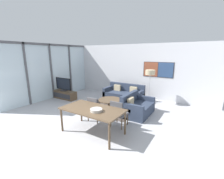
# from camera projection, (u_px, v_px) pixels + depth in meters

# --- Properties ---
(ground_plane) EXTENTS (24.00, 24.00, 0.00)m
(ground_plane) POSITION_uv_depth(u_px,v_px,m) (58.00, 139.00, 4.15)
(ground_plane) COLOR #B2B2B7
(wall_back) EXTENTS (8.07, 0.09, 2.80)m
(wall_back) POSITION_uv_depth(u_px,v_px,m) (135.00, 71.00, 8.00)
(wall_back) COLOR silver
(wall_back) RESTS_ON ground_plane
(window_wall_left) EXTENTS (0.07, 5.09, 2.80)m
(window_wall_left) POSITION_uv_depth(u_px,v_px,m) (51.00, 69.00, 7.70)
(window_wall_left) COLOR silver
(window_wall_left) RESTS_ON ground_plane
(area_rug) EXTENTS (2.31, 1.95, 0.01)m
(area_rug) POSITION_uv_depth(u_px,v_px,m) (110.00, 108.00, 6.57)
(area_rug) COLOR #473D38
(area_rug) RESTS_ON ground_plane
(tv_console) EXTENTS (1.47, 0.45, 0.42)m
(tv_console) POSITION_uv_depth(u_px,v_px,m) (64.00, 95.00, 7.87)
(tv_console) COLOR brown
(tv_console) RESTS_ON ground_plane
(television) EXTENTS (1.06, 0.20, 0.67)m
(television) POSITION_uv_depth(u_px,v_px,m) (63.00, 84.00, 7.75)
(television) COLOR #2D2D33
(television) RESTS_ON tv_console
(sofa_main) EXTENTS (1.94, 0.89, 0.81)m
(sofa_main) POSITION_uv_depth(u_px,v_px,m) (124.00, 95.00, 7.60)
(sofa_main) COLOR #2D384C
(sofa_main) RESTS_ON ground_plane
(sofa_side) EXTENTS (0.89, 1.38, 0.81)m
(sofa_side) POSITION_uv_depth(u_px,v_px,m) (136.00, 108.00, 5.81)
(sofa_side) COLOR #2D384C
(sofa_side) RESTS_ON ground_plane
(coffee_table) EXTENTS (1.01, 1.01, 0.38)m
(coffee_table) POSITION_uv_depth(u_px,v_px,m) (110.00, 101.00, 6.51)
(coffee_table) COLOR brown
(coffee_table) RESTS_ON ground_plane
(dining_table) EXTENTS (1.83, 0.96, 0.76)m
(dining_table) POSITION_uv_depth(u_px,v_px,m) (92.00, 111.00, 4.34)
(dining_table) COLOR brown
(dining_table) RESTS_ON ground_plane
(dining_chair_left) EXTENTS (0.46, 0.46, 0.87)m
(dining_chair_left) POSITION_uv_depth(u_px,v_px,m) (95.00, 108.00, 5.16)
(dining_chair_left) COLOR #4C4C51
(dining_chair_left) RESTS_ON ground_plane
(dining_chair_centre) EXTENTS (0.46, 0.46, 0.87)m
(dining_chair_centre) POSITION_uv_depth(u_px,v_px,m) (118.00, 112.00, 4.76)
(dining_chair_centre) COLOR #4C4C51
(dining_chair_centre) RESTS_ON ground_plane
(fruit_bowl) EXTENTS (0.34, 0.34, 0.08)m
(fruit_bowl) POSITION_uv_depth(u_px,v_px,m) (96.00, 110.00, 4.12)
(fruit_bowl) COLOR #B7B2A8
(fruit_bowl) RESTS_ON dining_table
(floor_lamp) EXTENTS (0.43, 0.43, 1.60)m
(floor_lamp) POSITION_uv_depth(u_px,v_px,m) (150.00, 74.00, 6.76)
(floor_lamp) COLOR #2D2D33
(floor_lamp) RESTS_ON ground_plane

